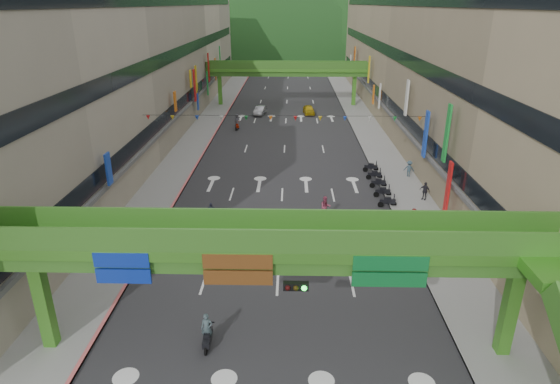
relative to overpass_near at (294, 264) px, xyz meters
name	(u,v)px	position (x,y,z in m)	size (l,w,h in m)	color
road_slab	(286,128)	(-0.93, 44.62, -5.20)	(18.00, 140.00, 0.02)	#28282B
sidewalk_left	(205,127)	(-11.93, 44.62, -5.13)	(4.00, 140.00, 0.15)	gray
sidewalk_right	(366,128)	(10.07, 44.62, -5.13)	(4.00, 140.00, 0.15)	gray
curb_left	(219,127)	(-10.03, 44.62, -5.12)	(0.20, 140.00, 0.18)	#CC5959
curb_right	(352,127)	(8.17, 44.62, -5.12)	(0.20, 140.00, 0.18)	gray
building_row_left	(140,56)	(-19.86, 44.62, 4.25)	(12.80, 95.00, 19.00)	#9E937F
building_row_right	(434,56)	(18.00, 44.62, 4.25)	(12.80, 95.00, 19.00)	gray
overpass_near	(294,264)	(0.00, 0.00, 0.00)	(28.00, 12.27, 7.10)	#4C9E2D
overpass_far	(287,72)	(-0.93, 59.62, 0.20)	(28.00, 2.20, 7.10)	#4C9E2D
hill_left	(247,51)	(-15.93, 154.62, -5.21)	(168.00, 140.00, 112.00)	#1C4419
hill_right	(353,46)	(24.07, 174.62, -5.21)	(208.00, 176.00, 128.00)	#1C4419
bunting_string	(283,118)	(-0.93, 24.62, 0.75)	(26.00, 0.36, 0.47)	black
scooter_rider_near	(207,332)	(-4.22, 0.75, -4.33)	(0.58, 1.60, 1.91)	black
scooter_rider_mid	(325,209)	(2.51, 15.27, -4.14)	(0.96, 1.58, 2.07)	black
scooter_rider_left	(211,214)	(-6.20, 14.28, -4.27)	(0.95, 1.60, 1.90)	gray
scooter_rider_far	(237,122)	(-7.40, 43.32, -4.14)	(0.96, 1.58, 2.10)	maroon
parked_scooter_row	(378,182)	(7.87, 22.51, -4.68)	(1.60, 9.40, 1.08)	black
car_silver	(260,111)	(-4.91, 52.50, -4.56)	(1.37, 3.92, 1.29)	#9DA0A5
car_yellow	(309,110)	(2.50, 53.01, -4.54)	(1.57, 3.89, 1.33)	gold
pedestrian_red	(414,222)	(8.87, 13.43, -4.31)	(0.87, 0.68, 1.80)	maroon
pedestrian_dark	(425,192)	(11.27, 19.51, -4.42)	(0.92, 0.38, 1.57)	#25232B
pedestrian_blue	(409,170)	(11.27, 25.25, -4.41)	(0.74, 0.48, 1.59)	#324652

